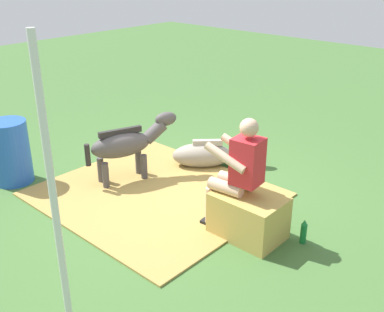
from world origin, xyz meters
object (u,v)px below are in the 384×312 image
Objects in this scene: hay_bale at (248,216)px; pony_standing at (127,144)px; pony_lying at (209,154)px; soda_bottle at (304,232)px; water_barrel at (11,152)px; person_seated at (238,170)px; tent_pole_left at (53,198)px.

pony_standing is (2.06, -0.03, 0.29)m from hay_bale.
pony_lying is 2.23m from soda_bottle.
pony_standing is at bearing -136.24° from water_barrel.
pony_lying is (1.36, -1.14, -0.58)m from person_seated.
soda_bottle is (-0.54, -0.29, -0.11)m from hay_bale.
hay_bale reaches higher than pony_lying.
person_seated is 1.87m from pony_lying.
pony_lying is at bearing -69.41° from tent_pole_left.
pony_standing is at bearing 5.77° from soda_bottle.
pony_standing reaches higher than water_barrel.
pony_lying is 2.78m from water_barrel.
person_seated reaches higher than soda_bottle.
pony_standing reaches higher than soda_bottle.
pony_lying is at bearing -115.88° from pony_standing.
water_barrel is (1.15, 1.10, -0.10)m from pony_standing.
tent_pole_left reaches higher than pony_standing.
person_seated is (0.17, 0.01, 0.52)m from hay_bale.
water_barrel is 0.35× the size of tent_pole_left.
hay_bale is 1.90m from pony_lying.
water_barrel is (3.21, 1.08, 0.19)m from hay_bale.
hay_bale is at bearing 28.08° from soda_bottle.
water_barrel reaches higher than hay_bale.
pony_lying is (1.53, -1.13, -0.06)m from hay_bale.
person_seated is 0.55× the size of tent_pole_left.
hay_bale is 0.54m from person_seated.
person_seated is 3.24m from water_barrel.
tent_pole_left reaches higher than soda_bottle.
hay_bale is 0.62m from soda_bottle.
tent_pole_left reaches higher than pony_lying.
person_seated is 1.21× the size of pony_lying.
pony_lying is 3.66m from tent_pole_left.
water_barrel is at bearing -20.33° from tent_pole_left.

